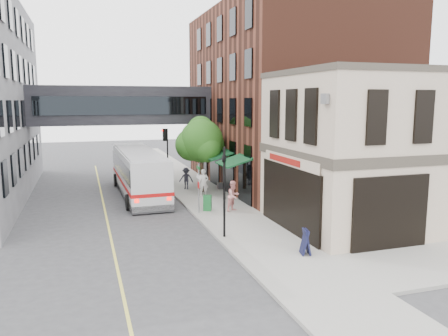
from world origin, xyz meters
TOP-DOWN VIEW (x-y plane):
  - ground at (0.00, 0.00)m, footprint 120.00×120.00m
  - sidewalk_main at (2.00, 14.00)m, footprint 4.00×60.00m
  - corner_building at (8.97, 2.00)m, footprint 10.19×8.12m
  - brick_building at (9.98, 15.00)m, footprint 13.76×18.00m
  - skyway_bridge at (-3.00, 18.00)m, footprint 14.00×3.18m
  - traffic_signal_near at (0.37, 2.00)m, footprint 0.44×0.22m
  - traffic_signal_far at (0.26, 17.00)m, footprint 0.53×0.28m
  - street_sign_pole at (0.39, 7.00)m, footprint 0.08×0.75m
  - street_tree at (2.19, 13.22)m, footprint 3.80×3.20m
  - lane_marking at (-5.00, 10.00)m, footprint 0.12×40.00m
  - bus at (-2.34, 13.84)m, footprint 3.07×12.00m
  - pedestrian_a at (1.93, 11.49)m, footprint 0.78×0.61m
  - pedestrian_b at (2.52, 6.71)m, footprint 1.15×1.08m
  - pedestrian_c at (1.28, 14.21)m, footprint 1.23×0.99m
  - newspaper_box at (1.03, 7.31)m, footprint 0.61×0.59m
  - sandwich_board at (3.03, -1.50)m, footprint 0.55×0.71m

SIDE VIEW (x-z plane):
  - ground at x=0.00m, z-range 0.00..0.00m
  - lane_marking at x=-5.00m, z-range 0.00..0.01m
  - sidewalk_main at x=2.00m, z-range 0.00..0.15m
  - newspaper_box at x=1.03m, z-range 0.15..1.11m
  - sandwich_board at x=3.03m, z-range 0.15..1.28m
  - pedestrian_c at x=1.28m, z-range 0.15..1.82m
  - pedestrian_b at x=2.52m, z-range 0.15..2.03m
  - pedestrian_a at x=1.93m, z-range 0.15..2.05m
  - bus at x=-2.34m, z-range 0.19..3.41m
  - street_sign_pole at x=0.39m, z-range 0.43..3.43m
  - traffic_signal_near at x=0.37m, z-range 0.68..5.28m
  - traffic_signal_far at x=0.26m, z-range 1.09..5.59m
  - street_tree at x=2.19m, z-range 1.11..6.71m
  - corner_building at x=8.97m, z-range -0.01..8.44m
  - skyway_bridge at x=-3.00m, z-range 5.00..8.00m
  - brick_building at x=9.98m, z-range -0.01..13.99m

